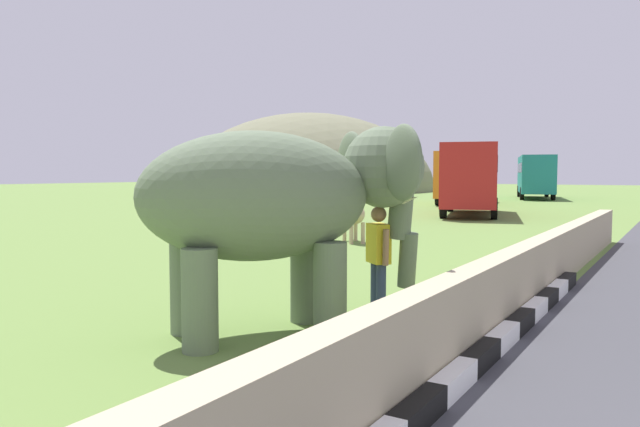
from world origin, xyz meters
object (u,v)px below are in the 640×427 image
at_px(bus_teal, 535,173).
at_px(cow_near, 353,214).
at_px(elephant, 284,198).
at_px(bus_red, 471,174).
at_px(person_handler, 378,256).
at_px(bus_orange, 461,174).

height_order(bus_teal, cow_near, bus_teal).
relative_size(elephant, bus_red, 0.46).
height_order(person_handler, cow_near, person_handler).
relative_size(elephant, bus_orange, 0.44).
xyz_separation_m(elephant, bus_orange, (33.93, 8.83, 0.27)).
relative_size(person_handler, bus_orange, 0.19).
distance_m(person_handler, bus_red, 22.79).
distance_m(person_handler, cow_near, 9.73).
bearing_deg(elephant, bus_red, 11.72).
height_order(elephant, bus_orange, bus_orange).
distance_m(bus_teal, cow_near, 35.96).
height_order(bus_red, bus_orange, same).
relative_size(bus_red, bus_teal, 0.83).
bearing_deg(cow_near, bus_orange, 10.81).
distance_m(elephant, bus_red, 23.95).
height_order(person_handler, bus_teal, bus_teal).
distance_m(bus_red, cow_near, 13.75).
relative_size(bus_orange, cow_near, 5.30).
bearing_deg(elephant, cow_near, 23.34).
bearing_deg(bus_orange, elephant, -165.42).
height_order(bus_orange, bus_teal, same).
relative_size(elephant, bus_teal, 0.38).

